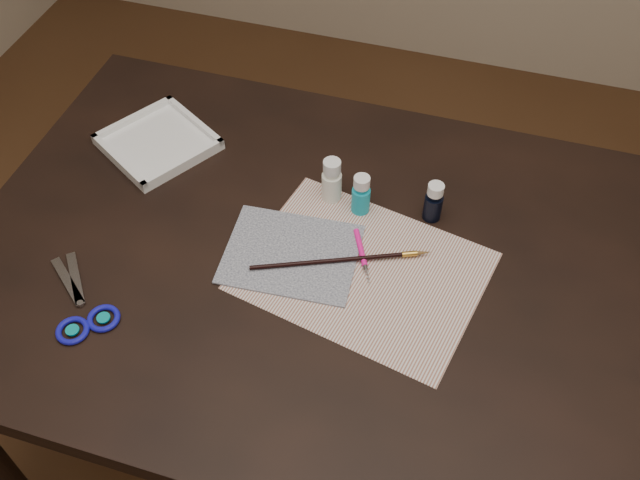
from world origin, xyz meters
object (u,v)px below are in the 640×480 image
(paint_bottle_navy, at_px, (434,202))
(palette_tray, at_px, (158,142))
(paint_bottle_white, at_px, (332,180))
(paper, at_px, (363,271))
(scissors, at_px, (73,297))
(paint_bottle_cyan, at_px, (361,194))
(canvas, at_px, (291,254))

(paint_bottle_navy, distance_m, palette_tray, 0.58)
(paint_bottle_white, height_order, paint_bottle_navy, paint_bottle_white)
(paper, height_order, scissors, scissors)
(palette_tray, bearing_deg, paint_bottle_white, -5.39)
(paint_bottle_white, relative_size, palette_tray, 0.48)
(paint_bottle_white, relative_size, scissors, 0.43)
(paper, xyz_separation_m, paint_bottle_cyan, (-0.04, 0.14, 0.04))
(paint_bottle_white, bearing_deg, paint_bottle_cyan, -14.85)
(paint_bottle_white, height_order, scissors, paint_bottle_white)
(paint_bottle_white, xyz_separation_m, scissors, (-0.36, -0.36, -0.04))
(paint_bottle_navy, height_order, scissors, paint_bottle_navy)
(paint_bottle_white, height_order, paint_bottle_cyan, paint_bottle_white)
(paint_bottle_white, bearing_deg, scissors, -134.51)
(canvas, bearing_deg, paint_bottle_white, 79.80)
(paper, relative_size, paint_bottle_cyan, 4.78)
(paint_bottle_navy, bearing_deg, paper, -118.74)
(paper, distance_m, paint_bottle_cyan, 0.15)
(canvas, relative_size, palette_tray, 1.21)
(paper, height_order, canvas, canvas)
(paper, bearing_deg, paint_bottle_white, 123.66)
(paper, relative_size, scissors, 1.89)
(paint_bottle_cyan, bearing_deg, canvas, -122.24)
(paint_bottle_cyan, bearing_deg, paint_bottle_white, 165.15)
(paint_bottle_cyan, xyz_separation_m, paint_bottle_navy, (0.13, 0.02, -0.00))
(scissors, relative_size, palette_tray, 1.10)
(paint_bottle_white, distance_m, paint_bottle_cyan, 0.06)
(paper, xyz_separation_m, scissors, (-0.46, -0.20, 0.00))
(scissors, bearing_deg, paint_bottle_navy, -107.84)
(scissors, bearing_deg, paint_bottle_cyan, -101.96)
(paint_bottle_cyan, distance_m, paint_bottle_navy, 0.13)
(canvas, bearing_deg, palette_tray, 151.06)
(paint_bottle_white, xyz_separation_m, paint_bottle_navy, (0.19, 0.01, -0.00))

